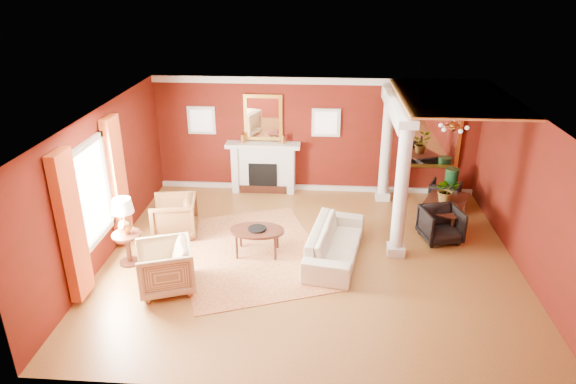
# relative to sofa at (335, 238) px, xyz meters

# --- Properties ---
(ground) EXTENTS (8.00, 8.00, 0.00)m
(ground) POSITION_rel_sofa_xyz_m (-0.48, -0.09, -0.44)
(ground) COLOR brown
(ground) RESTS_ON ground
(room_shell) EXTENTS (8.04, 7.04, 2.92)m
(room_shell) POSITION_rel_sofa_xyz_m (-0.48, -0.09, 1.57)
(room_shell) COLOR #5D110C
(room_shell) RESTS_ON ground
(fireplace) EXTENTS (1.85, 0.42, 1.29)m
(fireplace) POSITION_rel_sofa_xyz_m (-1.78, 3.22, 0.20)
(fireplace) COLOR silver
(fireplace) RESTS_ON ground
(overmantel_mirror) EXTENTS (0.95, 0.07, 1.15)m
(overmantel_mirror) POSITION_rel_sofa_xyz_m (-1.78, 3.36, 1.46)
(overmantel_mirror) COLOR gold
(overmantel_mirror) RESTS_ON fireplace
(flank_window_left) EXTENTS (0.70, 0.07, 0.70)m
(flank_window_left) POSITION_rel_sofa_xyz_m (-3.33, 3.37, 1.36)
(flank_window_left) COLOR silver
(flank_window_left) RESTS_ON room_shell
(flank_window_right) EXTENTS (0.70, 0.07, 0.70)m
(flank_window_right) POSITION_rel_sofa_xyz_m (-0.23, 3.37, 1.36)
(flank_window_right) COLOR silver
(flank_window_right) RESTS_ON room_shell
(left_window) EXTENTS (0.21, 2.55, 2.60)m
(left_window) POSITION_rel_sofa_xyz_m (-4.38, -0.69, 0.98)
(left_window) COLOR white
(left_window) RESTS_ON room_shell
(column_front) EXTENTS (0.36, 0.36, 2.80)m
(column_front) POSITION_rel_sofa_xyz_m (1.22, 0.21, 0.98)
(column_front) COLOR silver
(column_front) RESTS_ON ground
(column_back) EXTENTS (0.36, 0.36, 2.80)m
(column_back) POSITION_rel_sofa_xyz_m (1.22, 2.91, 0.98)
(column_back) COLOR silver
(column_back) RESTS_ON ground
(header_beam) EXTENTS (0.30, 3.20, 0.32)m
(header_beam) POSITION_rel_sofa_xyz_m (1.22, 1.81, 2.18)
(header_beam) COLOR silver
(header_beam) RESTS_ON column_front
(amber_ceiling) EXTENTS (2.30, 3.40, 0.04)m
(amber_ceiling) POSITION_rel_sofa_xyz_m (2.37, 1.66, 2.43)
(amber_ceiling) COLOR #E48E43
(amber_ceiling) RESTS_ON room_shell
(dining_mirror) EXTENTS (1.30, 0.07, 1.70)m
(dining_mirror) POSITION_rel_sofa_xyz_m (2.42, 3.36, 1.11)
(dining_mirror) COLOR gold
(dining_mirror) RESTS_ON room_shell
(chandelier) EXTENTS (0.60, 0.62, 0.75)m
(chandelier) POSITION_rel_sofa_xyz_m (2.42, 1.71, 1.80)
(chandelier) COLOR #BE7F3B
(chandelier) RESTS_ON room_shell
(crown_trim) EXTENTS (8.00, 0.08, 0.16)m
(crown_trim) POSITION_rel_sofa_xyz_m (-0.48, 3.37, 2.38)
(crown_trim) COLOR silver
(crown_trim) RESTS_ON room_shell
(base_trim) EXTENTS (8.00, 0.08, 0.12)m
(base_trim) POSITION_rel_sofa_xyz_m (-0.48, 3.37, -0.38)
(base_trim) COLOR silver
(base_trim) RESTS_ON ground
(rug) EXTENTS (3.76, 4.29, 0.01)m
(rug) POSITION_rel_sofa_xyz_m (-1.68, 0.06, -0.44)
(rug) COLOR maroon
(rug) RESTS_ON ground
(sofa) EXTENTS (1.05, 2.35, 0.89)m
(sofa) POSITION_rel_sofa_xyz_m (0.00, 0.00, 0.00)
(sofa) COLOR beige
(sofa) RESTS_ON ground
(armchair_leopard) EXTENTS (0.98, 1.03, 0.93)m
(armchair_leopard) POSITION_rel_sofa_xyz_m (-3.42, 0.75, 0.02)
(armchair_leopard) COLOR black
(armchair_leopard) RESTS_ON ground
(armchair_stripe) EXTENTS (1.14, 1.17, 0.96)m
(armchair_stripe) POSITION_rel_sofa_xyz_m (-3.02, -1.29, 0.04)
(armchair_stripe) COLOR tan
(armchair_stripe) RESTS_ON ground
(coffee_table) EXTENTS (1.08, 1.08, 0.54)m
(coffee_table) POSITION_rel_sofa_xyz_m (-1.54, 0.04, 0.05)
(coffee_table) COLOR black
(coffee_table) RESTS_ON ground
(coffee_book) EXTENTS (0.14, 0.08, 0.21)m
(coffee_book) POSITION_rel_sofa_xyz_m (-1.56, 0.09, 0.21)
(coffee_book) COLOR black
(coffee_book) RESTS_ON coffee_table
(side_table) EXTENTS (0.55, 0.55, 1.37)m
(side_table) POSITION_rel_sofa_xyz_m (-3.98, -0.49, 0.46)
(side_table) COLOR black
(side_table) RESTS_ON ground
(dining_table) EXTENTS (1.11, 1.58, 0.83)m
(dining_table) POSITION_rel_sofa_xyz_m (2.47, 1.67, -0.03)
(dining_table) COLOR black
(dining_table) RESTS_ON ground
(dining_chair_near) EXTENTS (0.92, 0.88, 0.79)m
(dining_chair_near) POSITION_rel_sofa_xyz_m (2.21, 0.87, -0.05)
(dining_chair_near) COLOR black
(dining_chair_near) RESTS_ON ground
(dining_chair_far) EXTENTS (0.86, 0.83, 0.68)m
(dining_chair_far) POSITION_rel_sofa_xyz_m (2.65, 2.58, -0.10)
(dining_chair_far) COLOR black
(dining_chair_far) RESTS_ON ground
(green_urn) EXTENTS (0.36, 0.36, 0.86)m
(green_urn) POSITION_rel_sofa_xyz_m (2.84, 2.91, -0.11)
(green_urn) COLOR #133B1B
(green_urn) RESTS_ON ground
(potted_plant) EXTENTS (0.52, 0.57, 0.44)m
(potted_plant) POSITION_rel_sofa_xyz_m (2.45, 1.69, 0.61)
(potted_plant) COLOR #26591E
(potted_plant) RESTS_ON dining_table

